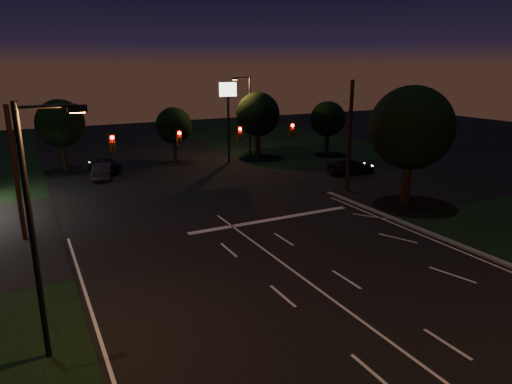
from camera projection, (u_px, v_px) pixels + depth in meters
ground at (342, 307)px, 19.69m from camera, size 140.00×140.00×0.00m
cross_street_right at (409, 178)px, 42.21m from camera, size 20.00×16.00×0.02m
stop_bar at (273, 219)px, 30.86m from camera, size 12.00×0.50×0.01m
utility_pole_right at (347, 191)px, 37.83m from camera, size 0.30×0.30×9.00m
utility_pole_left at (25, 240)px, 27.25m from camera, size 0.28×0.28×8.00m
signal_span at (210, 135)px, 31.04m from camera, size 24.00×0.40×1.56m
pole_sign_right at (228, 104)px, 47.25m from camera, size 1.80×0.30×8.40m
street_light_left at (39, 216)px, 15.04m from camera, size 2.20×0.35×9.00m
street_light_right_far at (248, 111)px, 50.66m from camera, size 2.20×0.35×9.00m
tree_right_near at (410, 129)px, 32.84m from camera, size 6.00×6.00×8.76m
tree_far_b at (60, 124)px, 44.18m from camera, size 4.60×4.60×6.98m
tree_far_c at (174, 126)px, 48.34m from camera, size 3.80×3.80×5.86m
tree_far_d at (257, 115)px, 50.37m from camera, size 4.80×4.80×7.30m
tree_far_e at (327, 119)px, 52.36m from camera, size 4.00×4.00×6.18m
car_oncoming_a at (104, 165)px, 44.35m from camera, size 2.88×4.77×1.52m
car_oncoming_b at (102, 171)px, 41.90m from camera, size 2.56×4.74×1.48m
car_cross at (351, 167)px, 43.70m from camera, size 4.90×2.17×1.40m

